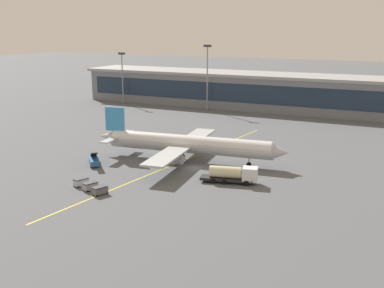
# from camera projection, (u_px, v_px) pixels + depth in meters

# --- Properties ---
(ground_plane) EXTENTS (700.00, 700.00, 0.00)m
(ground_plane) POSITION_uv_depth(u_px,v_px,m) (194.00, 168.00, 99.77)
(ground_plane) COLOR #515459
(apron_lead_in_line) EXTENTS (10.41, 79.40, 0.01)m
(apron_lead_in_line) POSITION_uv_depth(u_px,v_px,m) (178.00, 163.00, 103.58)
(apron_lead_in_line) COLOR yellow
(apron_lead_in_line) RESTS_ON ground_plane
(terminal_building) EXTENTS (181.08, 19.74, 12.57)m
(terminal_building) POSITION_uv_depth(u_px,v_px,m) (320.00, 94.00, 162.46)
(terminal_building) COLOR slate
(terminal_building) RESTS_ON ground_plane
(main_airliner) EXTENTS (43.90, 35.11, 11.02)m
(main_airliner) POSITION_uv_depth(u_px,v_px,m) (188.00, 144.00, 103.97)
(main_airliner) COLOR #B2B7BC
(main_airliner) RESTS_ON ground_plane
(fuel_tanker) EXTENTS (11.08, 4.97, 3.25)m
(fuel_tanker) POSITION_uv_depth(u_px,v_px,m) (233.00, 174.00, 89.71)
(fuel_tanker) COLOR #232326
(fuel_tanker) RESTS_ON ground_plane
(belt_loader) EXTENTS (5.50, 6.10, 3.49)m
(belt_loader) POSITION_uv_depth(u_px,v_px,m) (94.00, 160.00, 101.98)
(belt_loader) COLOR #285B9E
(belt_loader) RESTS_ON ground_plane
(baggage_cart_0) EXTENTS (2.39, 3.03, 1.48)m
(baggage_cart_0) POSITION_uv_depth(u_px,v_px,m) (81.00, 182.00, 88.32)
(baggage_cart_0) COLOR #B2B7BC
(baggage_cart_0) RESTS_ON ground_plane
(baggage_cart_1) EXTENTS (2.39, 3.03, 1.48)m
(baggage_cart_1) POSITION_uv_depth(u_px,v_px,m) (90.00, 186.00, 86.05)
(baggage_cart_1) COLOR gray
(baggage_cart_1) RESTS_ON ground_plane
(baggage_cart_2) EXTENTS (2.39, 3.03, 1.48)m
(baggage_cart_2) POSITION_uv_depth(u_px,v_px,m) (100.00, 190.00, 83.78)
(baggage_cart_2) COLOR #595B60
(baggage_cart_2) RESTS_ON ground_plane
(apron_light_mast_0) EXTENTS (2.80, 0.50, 22.80)m
(apron_light_mast_0) POSITION_uv_depth(u_px,v_px,m) (207.00, 72.00, 165.85)
(apron_light_mast_0) COLOR gray
(apron_light_mast_0) RESTS_ON ground_plane
(apron_light_mast_1) EXTENTS (2.80, 0.50, 19.37)m
(apron_light_mast_1) POSITION_uv_depth(u_px,v_px,m) (122.00, 73.00, 181.26)
(apron_light_mast_1) COLOR gray
(apron_light_mast_1) RESTS_ON ground_plane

